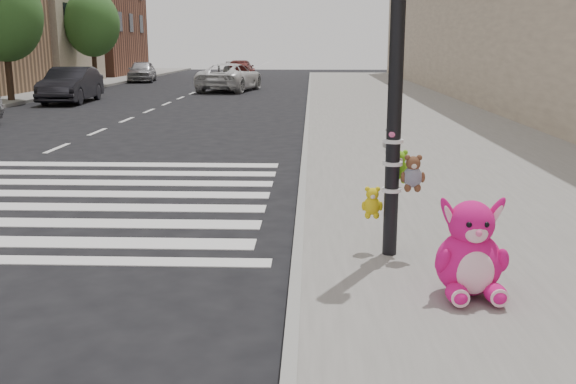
# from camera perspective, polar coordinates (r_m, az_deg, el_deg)

# --- Properties ---
(ground) EXTENTS (120.00, 120.00, 0.00)m
(ground) POSITION_cam_1_polar(r_m,az_deg,el_deg) (6.03, -14.79, -11.73)
(ground) COLOR black
(ground) RESTS_ON ground
(sidewalk_near) EXTENTS (7.00, 80.00, 0.14)m
(sidewalk_near) POSITION_cam_1_polar(r_m,az_deg,el_deg) (15.76, 14.22, 3.82)
(sidewalk_near) COLOR slate
(sidewalk_near) RESTS_ON ground
(curb_edge) EXTENTS (0.12, 80.00, 0.15)m
(curb_edge) POSITION_cam_1_polar(r_m,az_deg,el_deg) (15.41, 1.55, 4.02)
(curb_edge) COLOR gray
(curb_edge) RESTS_ON ground
(bld_far_d) EXTENTS (6.00, 8.00, 10.00)m
(bld_far_d) POSITION_cam_1_polar(r_m,az_deg,el_deg) (43.82, -21.80, 15.42)
(bld_far_d) COLOR #BDAC91
(bld_far_d) RESTS_ON ground
(bld_far_e) EXTENTS (6.00, 10.00, 9.00)m
(bld_far_e) POSITION_cam_1_polar(r_m,az_deg,el_deg) (54.07, -16.98, 14.61)
(bld_far_e) COLOR brown
(bld_far_e) RESTS_ON ground
(signal_pole) EXTENTS (0.69, 0.49, 4.00)m
(signal_pole) POSITION_cam_1_polar(r_m,az_deg,el_deg) (7.13, 9.58, 7.36)
(signal_pole) COLOR black
(signal_pole) RESTS_ON sidewalk_near
(tree_far_b) EXTENTS (3.20, 3.20, 5.44)m
(tree_far_b) POSITION_cam_1_polar(r_m,az_deg,el_deg) (30.15, -23.97, 14.15)
(tree_far_b) COLOR #382619
(tree_far_b) RESTS_ON sidewalk_far
(tree_far_c) EXTENTS (3.20, 3.20, 5.44)m
(tree_far_c) POSITION_cam_1_polar(r_m,az_deg,el_deg) (40.36, -17.03, 14.12)
(tree_far_c) COLOR #382619
(tree_far_c) RESTS_ON sidewalk_far
(pink_bunny) EXTENTS (0.69, 0.74, 0.98)m
(pink_bunny) POSITION_cam_1_polar(r_m,az_deg,el_deg) (6.29, 15.89, -5.45)
(pink_bunny) COLOR #DB1275
(pink_bunny) RESTS_ON sidewalk_near
(red_teddy) EXTENTS (0.16, 0.12, 0.22)m
(red_teddy) POSITION_cam_1_polar(r_m,az_deg,el_deg) (6.37, 17.62, -8.11)
(red_teddy) COLOR #AF3311
(red_teddy) RESTS_ON sidewalk_near
(car_dark_far) EXTENTS (1.85, 4.69, 1.52)m
(car_dark_far) POSITION_cam_1_polar(r_m,az_deg,el_deg) (29.56, -18.73, 9.00)
(car_dark_far) COLOR black
(car_dark_far) RESTS_ON ground
(car_white_near) EXTENTS (3.33, 5.67, 1.48)m
(car_white_near) POSITION_cam_1_polar(r_m,az_deg,el_deg) (35.23, -5.17, 10.13)
(car_white_near) COLOR silver
(car_white_near) RESTS_ON ground
(car_maroon_near) EXTENTS (2.04, 4.74, 1.36)m
(car_maroon_near) POSITION_cam_1_polar(r_m,az_deg,el_deg) (47.30, -4.25, 10.79)
(car_maroon_near) COLOR #5C1E1A
(car_maroon_near) RESTS_ON ground
(car_silver_deep) EXTENTS (2.24, 4.33, 1.41)m
(car_silver_deep) POSITION_cam_1_polar(r_m,az_deg,el_deg) (44.87, -12.85, 10.42)
(car_silver_deep) COLOR #9F9FA4
(car_silver_deep) RESTS_ON ground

